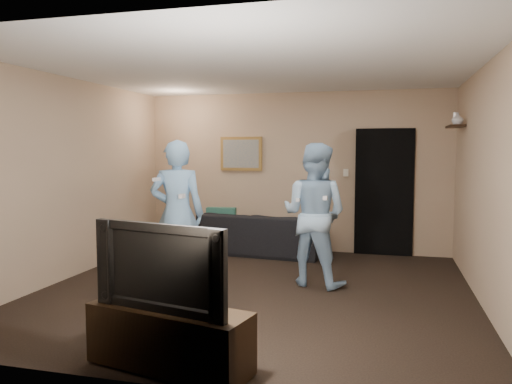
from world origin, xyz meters
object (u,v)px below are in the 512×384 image
(sofa, at_px, (255,233))
(tv_console, at_px, (169,338))
(television, at_px, (168,265))
(wii_player_right, at_px, (314,214))
(wii_player_left, at_px, (177,214))

(sofa, height_order, tv_console, sofa)
(television, bearing_deg, tv_console, 0.00)
(sofa, distance_m, tv_console, 4.35)
(sofa, bearing_deg, wii_player_right, 131.42)
(wii_player_right, bearing_deg, sofa, 126.01)
(wii_player_left, distance_m, wii_player_right, 1.68)
(tv_console, distance_m, television, 0.56)
(sofa, bearing_deg, tv_console, 101.68)
(sofa, height_order, wii_player_right, wii_player_right)
(sofa, xyz_separation_m, tv_console, (0.48, -4.33, -0.07))
(television, relative_size, wii_player_left, 0.64)
(tv_console, xyz_separation_m, television, (0.00, 0.00, 0.56))
(tv_console, distance_m, wii_player_left, 2.44)
(tv_console, bearing_deg, television, 0.00)
(tv_console, bearing_deg, wii_player_right, 87.44)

